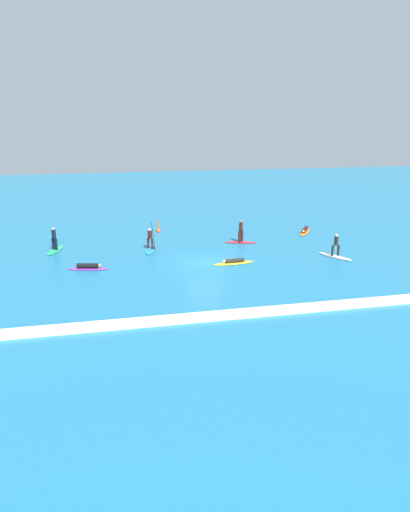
% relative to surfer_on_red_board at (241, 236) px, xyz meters
% --- Properties ---
extents(ground_plane, '(120.00, 120.00, 0.00)m').
position_rel_surfer_on_red_board_xyz_m(ground_plane, '(-3.98, -4.75, -0.53)').
color(ground_plane, '#1E6B93').
rests_on(ground_plane, ground).
extents(surfer_on_red_board, '(2.60, 1.36, 1.89)m').
position_rel_surfer_on_red_board_xyz_m(surfer_on_red_board, '(0.00, 0.00, 0.00)').
color(surfer_on_red_board, red).
rests_on(surfer_on_red_board, ground_plane).
extents(surfer_on_white_board, '(1.85, 2.76, 1.73)m').
position_rel_surfer_on_red_board_xyz_m(surfer_on_white_board, '(5.60, -5.31, -0.15)').
color(surfer_on_white_board, white).
rests_on(surfer_on_white_board, ground_plane).
extents(surfer_on_purple_board, '(2.82, 1.18, 0.42)m').
position_rel_surfer_on_red_board_xyz_m(surfer_on_purple_board, '(-11.90, -4.55, -0.37)').
color(surfer_on_purple_board, purple).
rests_on(surfer_on_purple_board, ground_plane).
extents(surfer_on_yellow_board, '(2.98, 0.98, 0.36)m').
position_rel_surfer_on_red_board_xyz_m(surfer_on_yellow_board, '(-2.03, -5.32, -0.41)').
color(surfer_on_yellow_board, yellow).
rests_on(surfer_on_yellow_board, ground_plane).
extents(surfer_on_blue_board, '(1.32, 3.18, 2.22)m').
position_rel_surfer_on_red_board_xyz_m(surfer_on_blue_board, '(-7.38, -0.58, -0.16)').
color(surfer_on_blue_board, '#1E8CD1').
rests_on(surfer_on_blue_board, ground_plane).
extents(surfer_on_green_board, '(1.45, 2.95, 1.83)m').
position_rel_surfer_on_red_board_xyz_m(surfer_on_green_board, '(-14.53, 0.67, -0.11)').
color(surfer_on_green_board, '#23B266').
rests_on(surfer_on_green_board, ground_plane).
extents(surfer_on_orange_board, '(2.25, 2.95, 0.45)m').
position_rel_surfer_on_red_board_xyz_m(surfer_on_orange_board, '(6.61, 2.26, -0.36)').
color(surfer_on_orange_board, orange).
rests_on(surfer_on_orange_board, ground_plane).
extents(marker_buoy, '(0.40, 0.40, 1.20)m').
position_rel_surfer_on_red_board_xyz_m(marker_buoy, '(-6.11, 5.09, -0.33)').
color(marker_buoy, '#E55119').
rests_on(marker_buoy, ground_plane).
extents(wave_crest, '(24.47, 0.90, 0.18)m').
position_rel_surfer_on_red_board_xyz_m(wave_crest, '(-3.98, -13.89, -0.44)').
color(wave_crest, white).
rests_on(wave_crest, ground_plane).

